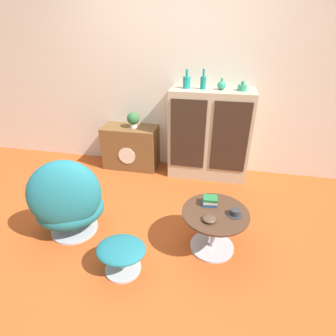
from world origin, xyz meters
The scene contains 15 objects.
ground_plane centered at (0.00, 0.00, 0.00)m, with size 12.00×12.00×0.00m, color #B74C1E.
wall_back centered at (0.00, 1.61, 1.30)m, with size 6.40×0.06×2.60m.
sideboard centered at (0.52, 1.37, 0.58)m, with size 1.02×0.42×1.16m.
tv_console centered at (-0.57, 1.38, 0.30)m, with size 0.75×0.39×0.60m.
egg_chair centered at (-0.68, -0.11, 0.38)m, with size 0.83×0.80×0.85m.
ottoman centered at (-0.05, -0.43, 0.20)m, with size 0.41×0.35×0.27m.
coffee_table centered at (0.68, -0.02, 0.26)m, with size 0.59×0.59×0.41m.
vase_leftmost centered at (0.20, 1.37, 1.24)m, with size 0.09×0.09×0.22m.
vase_inner_left centered at (0.40, 1.37, 1.24)m, with size 0.07×0.07×0.23m.
vase_inner_right centered at (0.62, 1.37, 1.21)m, with size 0.10×0.10×0.13m.
vase_rightmost centered at (0.86, 1.37, 1.20)m, with size 0.11×0.11×0.11m.
potted_plant centered at (-0.51, 1.39, 0.72)m, with size 0.17×0.17×0.21m.
teacup centered at (0.84, -0.02, 0.44)m, with size 0.13×0.13×0.05m.
book_stack centered at (0.62, 0.08, 0.45)m, with size 0.14×0.12×0.07m.
bowl centered at (0.63, -0.14, 0.43)m, with size 0.12×0.12×0.04m.
Camera 1 is at (0.64, -1.87, 1.84)m, focal length 28.00 mm.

